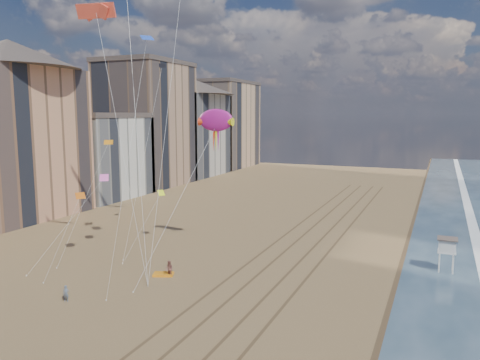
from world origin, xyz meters
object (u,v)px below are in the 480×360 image
Objects in this scene: show_kite at (216,121)px; kite_flyer_a at (66,294)px; lifeguard_stand at (447,246)px; kite_flyer_b at (169,269)px; grounded_kite at (163,274)px.

show_kite is 14.32× the size of kite_flyer_a.
kite_flyer_a is at bearing -106.55° from show_kite.
show_kite is (-25.76, -3.32, 13.16)m from lifeguard_stand.
kite_flyer_a is (-31.45, -22.46, -2.07)m from lifeguard_stand.
lifeguard_stand is 2.10× the size of kite_flyer_b.
grounded_kite is 1.18m from kite_flyer_b.
grounded_kite is (-27.16, -13.12, -2.70)m from lifeguard_stand.
kite_flyer_b is at bearing -153.12° from lifeguard_stand.
show_kite reaches higher than kite_flyer_a.
grounded_kite is 10.30m from kite_flyer_a.
grounded_kite is 0.10× the size of show_kite.
kite_flyer_a reaches higher than grounded_kite.
show_kite is 18.13m from kite_flyer_b.
lifeguard_stand reaches higher than kite_flyer_b.
grounded_kite is at bearing -179.35° from kite_flyer_b.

